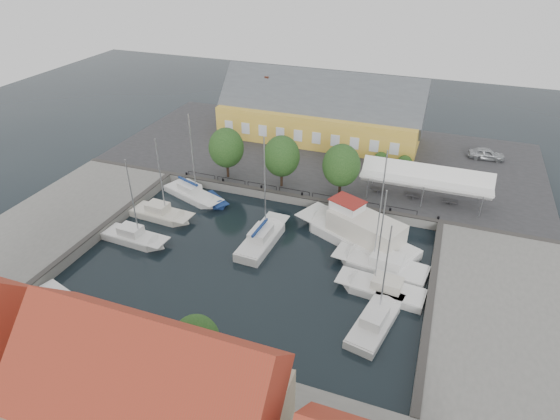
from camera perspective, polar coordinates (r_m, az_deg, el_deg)
name	(u,v)px	position (r m, az deg, el deg)	size (l,w,h in m)	color
ground	(259,253)	(46.00, -2.58, -5.24)	(140.00, 140.00, 0.00)	black
north_quay	(323,156)	(64.67, 5.22, 6.57)	(56.00, 26.00, 1.00)	#2D2D30
west_quay	(63,218)	(55.55, -24.93, -0.86)	(12.00, 24.00, 1.00)	slate
east_quay	(503,318)	(42.38, 25.58, -11.78)	(12.00, 24.00, 1.00)	slate
quay_edge_fittings	(276,219)	(49.03, -0.48, -1.15)	(56.00, 24.72, 0.40)	#383533
warehouse	(317,114)	(68.63, 4.48, 11.62)	(28.56, 14.00, 9.55)	gold
tent_canopy	(426,178)	(53.95, 17.36, 3.73)	(14.00, 4.00, 2.83)	white
quay_trees	(282,156)	(53.82, 0.20, 6.57)	(18.20, 4.20, 6.30)	black
car_silver	(486,154)	(67.68, 23.86, 6.28)	(1.83, 4.56, 1.55)	#A2A6AA
car_red	(279,158)	(61.08, -0.11, 6.30)	(1.25, 3.60, 1.19)	#4F1512
center_sailboat	(262,240)	(47.14, -2.17, -3.67)	(2.91, 8.61, 11.73)	white
trawler	(359,234)	(47.48, 9.66, -2.91)	(13.59, 9.03, 5.00)	white
east_boat_a	(382,266)	(44.85, 12.37, -6.72)	(9.12, 4.12, 12.42)	white
east_boat_b	(382,291)	(42.14, 12.38, -9.59)	(7.92, 3.25, 10.62)	white
east_boat_c	(375,323)	(39.07, 11.48, -13.38)	(3.81, 7.78, 9.76)	white
west_boat_a	(192,195)	(56.08, -10.66, 1.79)	(8.47, 5.05, 11.01)	white
west_boat_b	(161,215)	(52.92, -14.31, -0.61)	(7.31, 2.90, 9.94)	silver
west_boat_c	(134,239)	(49.72, -17.33, -3.36)	(7.24, 2.68, 9.79)	white
launch_sw	(58,297)	(45.12, -25.44, -9.52)	(4.62, 2.81, 0.98)	white
launch_nw	(214,202)	(54.70, -8.04, 1.03)	(4.39, 3.74, 0.88)	navy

